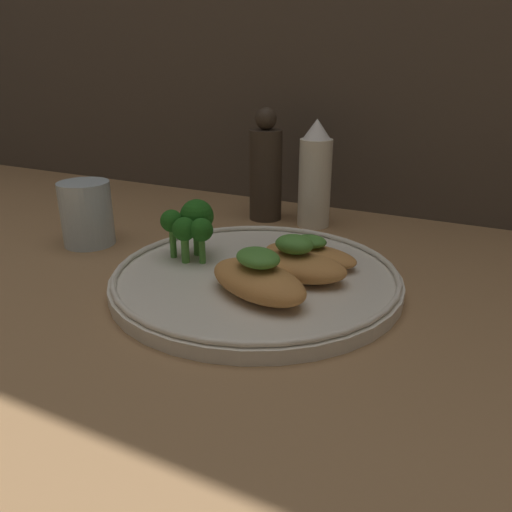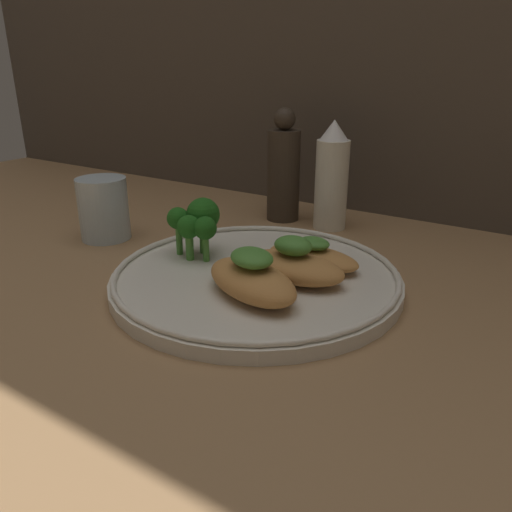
# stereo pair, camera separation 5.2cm
# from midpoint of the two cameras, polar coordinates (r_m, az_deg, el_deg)

# --- Properties ---
(ground_plane) EXTENTS (1.80, 1.80, 0.01)m
(ground_plane) POSITION_cam_midpoint_polar(r_m,az_deg,el_deg) (0.54, -2.79, -3.94)
(ground_plane) COLOR #936D47
(plate) EXTENTS (0.31, 0.31, 0.02)m
(plate) POSITION_cam_midpoint_polar(r_m,az_deg,el_deg) (0.53, -2.81, -2.48)
(plate) COLOR silver
(plate) RESTS_ON ground_plane
(grilled_meat_front) EXTENTS (0.13, 0.10, 0.05)m
(grilled_meat_front) POSITION_cam_midpoint_polar(r_m,az_deg,el_deg) (0.47, -2.94, -2.65)
(grilled_meat_front) COLOR #BC7F42
(grilled_meat_front) RESTS_ON plate
(grilled_meat_middle) EXTENTS (0.11, 0.06, 0.05)m
(grilled_meat_middle) POSITION_cam_midpoint_polar(r_m,az_deg,el_deg) (0.51, 1.44, -0.90)
(grilled_meat_middle) COLOR #BC7F42
(grilled_meat_middle) RESTS_ON plate
(grilled_meat_back) EXTENTS (0.11, 0.06, 0.03)m
(grilled_meat_back) POSITION_cam_midpoint_polar(r_m,az_deg,el_deg) (0.55, 3.50, 0.19)
(grilled_meat_back) COLOR #BC7F42
(grilled_meat_back) RESTS_ON plate
(broccoli_bunch) EXTENTS (0.06, 0.06, 0.07)m
(broccoli_bunch) POSITION_cam_midpoint_polar(r_m,az_deg,el_deg) (0.57, -9.99, 3.70)
(broccoli_bunch) COLOR #4C8E38
(broccoli_bunch) RESTS_ON plate
(sauce_bottle) EXTENTS (0.05, 0.05, 0.15)m
(sauce_bottle) POSITION_cam_midpoint_polar(r_m,az_deg,el_deg) (0.71, 4.67, 9.05)
(sauce_bottle) COLOR silver
(sauce_bottle) RESTS_ON ground_plane
(pepper_grinder) EXTENTS (0.05, 0.05, 0.16)m
(pepper_grinder) POSITION_cam_midpoint_polar(r_m,az_deg,el_deg) (0.75, -0.91, 9.73)
(pepper_grinder) COLOR #382D23
(pepper_grinder) RESTS_ON ground_plane
(drinking_glass) EXTENTS (0.07, 0.07, 0.08)m
(drinking_glass) POSITION_cam_midpoint_polar(r_m,az_deg,el_deg) (0.69, -20.88, 4.52)
(drinking_glass) COLOR silver
(drinking_glass) RESTS_ON ground_plane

